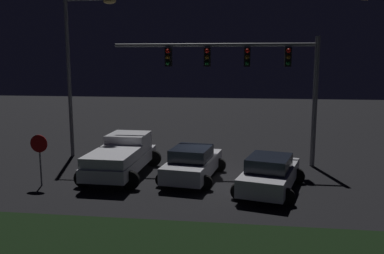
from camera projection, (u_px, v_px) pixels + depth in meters
name	position (u px, v px, depth m)	size (l,w,h in m)	color
ground_plane	(209.00, 177.00, 18.80)	(80.00, 80.00, 0.00)	black
pickup_truck	(122.00, 154.00, 19.08)	(2.95, 5.45, 1.80)	silver
car_sedan	(270.00, 174.00, 16.73)	(3.16, 4.71, 1.51)	silver
car_sedan_far	(193.00, 163.00, 18.43)	(2.87, 4.61, 1.51)	silver
traffic_signal_gantry	(248.00, 67.00, 20.43)	(10.32, 0.56, 6.50)	slate
street_lamp_left	(78.00, 58.00, 22.16)	(2.89, 0.44, 8.66)	slate
stop_sign	(39.00, 150.00, 17.31)	(0.76, 0.08, 2.23)	slate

